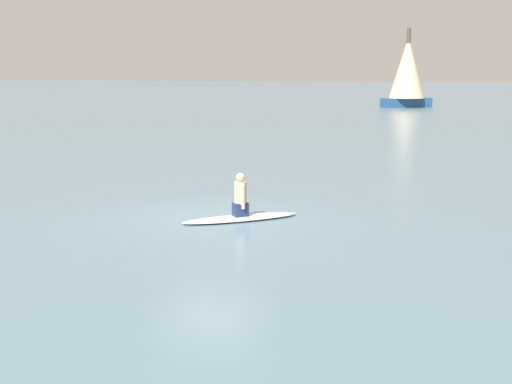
% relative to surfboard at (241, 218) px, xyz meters
% --- Properties ---
extents(ground_plane, '(400.00, 400.00, 0.00)m').
position_rel_surfboard_xyz_m(ground_plane, '(-0.67, -0.20, -0.05)').
color(ground_plane, slate).
extents(surfboard, '(2.26, 2.46, 0.09)m').
position_rel_surfboard_xyz_m(surfboard, '(0.00, 0.00, 0.00)').
color(surfboard, silver).
rests_on(surfboard, ground).
extents(person_paddler, '(0.41, 0.41, 0.97)m').
position_rel_surfboard_xyz_m(person_paddler, '(0.00, 0.00, 0.49)').
color(person_paddler, navy).
rests_on(person_paddler, surfboard).
extents(sailboat_distant, '(4.63, 4.63, 7.21)m').
position_rel_surfboard_xyz_m(sailboat_distant, '(-8.17, 49.39, 3.33)').
color(sailboat_distant, navy).
rests_on(sailboat_distant, ground).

